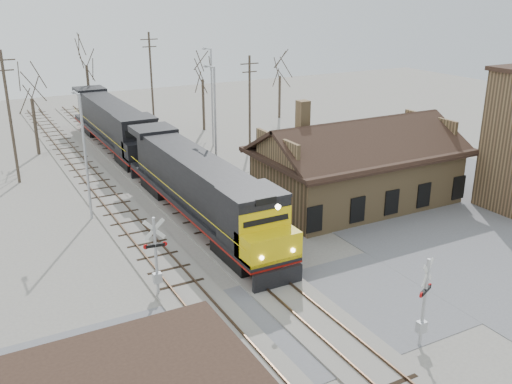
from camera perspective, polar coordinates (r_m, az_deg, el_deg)
ground at (r=29.14m, az=5.53°, el=-12.35°), size 140.00×140.00×0.00m
road at (r=29.14m, az=5.54°, el=-12.32°), size 60.00×9.00×0.03m
parking_lot at (r=43.12m, az=22.78°, el=-2.84°), size 22.00×26.00×0.03m
track_main at (r=41.00m, az=-6.16°, el=-2.40°), size 3.40×90.00×0.24m
track_siding at (r=39.68m, az=-12.17°, el=-3.53°), size 3.40×90.00×0.24m
depot at (r=43.52m, az=10.03°, el=2.01°), size 15.20×9.31×7.90m
locomotive_lead at (r=38.80m, az=-5.42°, el=0.23°), size 3.25×21.74×4.83m
locomotive_trailing at (r=58.96m, az=-13.97°, el=6.51°), size 3.25×21.74×4.57m
crossbuck_near at (r=26.98m, az=16.42°, el=-10.93°), size 1.17×0.59×4.39m
crossbuck_far at (r=30.40m, az=-9.95°, el=-6.69°), size 1.27×0.33×4.44m
streetlight_a at (r=40.79m, az=-16.79°, el=4.03°), size 0.25×2.04×8.88m
streetlight_b at (r=45.01m, az=-4.16°, el=6.90°), size 0.25×2.04×9.86m
streetlight_c at (r=58.33m, az=-4.49°, el=9.85°), size 0.25×2.04×9.87m
utility_pole_a at (r=50.52m, az=-23.40°, el=7.00°), size 2.00×0.24×10.92m
utility_pole_b at (r=66.85m, az=-10.41°, el=11.02°), size 2.00×0.24×10.88m
utility_pole_c at (r=58.16m, az=-0.64°, el=9.21°), size 2.00×0.24×9.20m
tree_b at (r=58.86m, az=-21.62°, el=9.52°), size 3.66×3.66×8.97m
tree_c at (r=69.47m, az=-16.70°, el=13.01°), size 4.74×4.74×11.61m
tree_d at (r=65.30m, az=-5.39°, el=11.95°), size 3.84×3.84×9.41m
tree_e at (r=71.64m, az=2.41°, el=12.19°), size 3.48×3.48×8.51m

